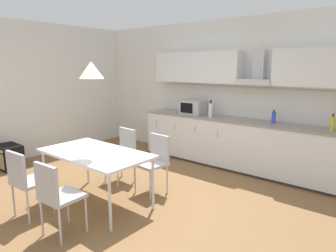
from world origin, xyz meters
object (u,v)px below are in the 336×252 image
Objects in this scene: chair_far_left at (123,150)px; bottle_blue at (274,118)px; bottle_white at (211,110)px; dining_table at (95,155)px; chair_near_right at (56,192)px; guitar_amp at (9,157)px; bottle_yellow at (332,124)px; pendant_lamp at (91,70)px; chair_near_left at (25,177)px; microwave at (193,107)px; chair_far_right at (155,158)px.

bottle_blue is at bearing 45.12° from chair_far_left.
dining_table is (-0.26, -2.52, -0.36)m from bottle_white.
chair_near_right reaches higher than guitar_amp.
bottle_yellow is at bearing 47.50° from dining_table.
guitar_amp is at bearing -176.93° from dining_table.
dining_table is 2.51m from guitar_amp.
chair_near_right is 2.72× the size of pendant_lamp.
bottle_blue is 0.45× the size of guitar_amp.
chair_near_left is (-2.69, -3.36, -0.50)m from bottle_yellow.
pendant_lamp reaches higher than chair_far_left.
chair_near_left is (-0.16, -3.37, -0.53)m from microwave.
bottle_white is 0.37× the size of chair_near_right.
bottle_white reaches higher than chair_far_right.
bottle_yellow reaches higher than chair_near_left.
chair_far_left is at bearing 23.85° from guitar_amp.
chair_near_right is 1.75m from chair_far_left.
microwave is 3.63m from guitar_amp.
dining_table is 0.89m from chair_near_left.
bottle_yellow reaches higher than chair_far_right.
bottle_white is at bearing 79.67° from chair_near_left.
bottle_blue is 0.27× the size of chair_near_left.
chair_near_right is at bearing -66.30° from dining_table.
pendant_lamp is at bearing -85.91° from microwave.
chair_far_right is (0.36, 0.80, -0.16)m from dining_table.
chair_near_right is 1.00× the size of chair_near_left.
chair_near_right is (-1.09, -3.41, -0.49)m from bottle_blue.
pendant_lamp is at bearing -119.07° from bottle_blue.
chair_near_left is (-0.70, 0.00, 0.00)m from chair_near_right.
bottle_white is 3.42m from chair_near_left.
chair_far_left is 2.34m from guitar_amp.
chair_near_left reaches higher than dining_table.
bottle_blue is (-0.90, 0.04, -0.01)m from bottle_yellow.
bottle_yellow is 1.12× the size of bottle_blue.
chair_far_right is 0.70m from chair_far_left.
dining_table is 4.85× the size of pendant_lamp.
microwave reaches higher than bottle_blue.
pendant_lamp is at bearing -66.91° from chair_far_left.
bottle_yellow is 0.90m from bottle_blue.
chair_far_right is at bearing 66.48° from chair_near_left.
chair_near_left is 2.25m from guitar_amp.
chair_far_left is at bearing -146.87° from bottle_yellow.
dining_table is 0.89m from chair_far_right.
bottle_yellow is 0.30× the size of chair_near_left.
pendant_lamp reaches higher than bottle_blue.
chair_near_right is at bearing -0.00° from chair_near_left.
microwave is 1.51× the size of bottle_white.
bottle_blue is (1.19, 0.09, -0.04)m from bottle_white.
chair_near_right is (0.09, -3.32, -0.52)m from bottle_white.
pendant_lamp is at bearing 113.70° from chair_near_right.
bottle_yellow is 2.70m from chair_far_right.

